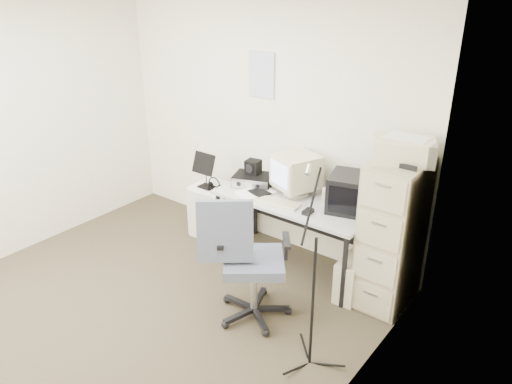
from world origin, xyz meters
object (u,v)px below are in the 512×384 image
Objects in this scene: desk at (294,233)px; office_chair at (254,260)px; side_cart at (216,211)px; filing_cabinet at (392,235)px.

office_chair is (0.16, -0.85, 0.18)m from desk.
side_cart is at bearing 178.99° from desk.
filing_cabinet is 2.24× the size of side_cart.
desk is 1.39× the size of office_chair.
office_chair is at bearing -131.77° from filing_cabinet.
filing_cabinet reaches higher than desk.
filing_cabinet is 0.87× the size of desk.
desk is 0.88m from office_chair.
desk is at bearing -178.19° from filing_cabinet.
filing_cabinet is at bearing 1.81° from desk.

